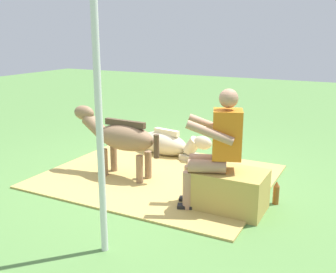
% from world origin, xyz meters
% --- Properties ---
extents(ground_plane, '(24.00, 24.00, 0.00)m').
position_xyz_m(ground_plane, '(0.00, 0.00, 0.00)').
color(ground_plane, '#568442').
extents(hay_patch, '(2.88, 2.38, 0.02)m').
position_xyz_m(hay_patch, '(-0.00, 0.01, 0.01)').
color(hay_patch, tan).
rests_on(hay_patch, ground).
extents(hay_bale, '(0.76, 0.52, 0.44)m').
position_xyz_m(hay_bale, '(-1.17, 0.52, 0.22)').
color(hay_bale, tan).
rests_on(hay_bale, ground).
extents(person_seated, '(0.72, 0.56, 1.32)m').
position_xyz_m(person_seated, '(-1.01, 0.56, 0.72)').
color(person_seated, tan).
rests_on(person_seated, ground).
extents(pony_standing, '(1.35, 0.36, 0.92)m').
position_xyz_m(pony_standing, '(0.44, 0.23, 0.55)').
color(pony_standing, '#8C6B4C').
rests_on(pony_standing, ground).
extents(pony_lying, '(1.36, 0.55, 0.42)m').
position_xyz_m(pony_lying, '(0.32, -0.89, 0.19)').
color(pony_lying, beige).
rests_on(pony_lying, ground).
extents(soda_bottle, '(0.07, 0.07, 0.27)m').
position_xyz_m(soda_bottle, '(-1.59, 0.15, 0.13)').
color(soda_bottle, brown).
rests_on(soda_bottle, ground).
extents(tent_pole_left, '(0.06, 0.06, 2.25)m').
position_xyz_m(tent_pole_left, '(-0.46, 1.83, 1.12)').
color(tent_pole_left, silver).
rests_on(tent_pole_left, ground).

